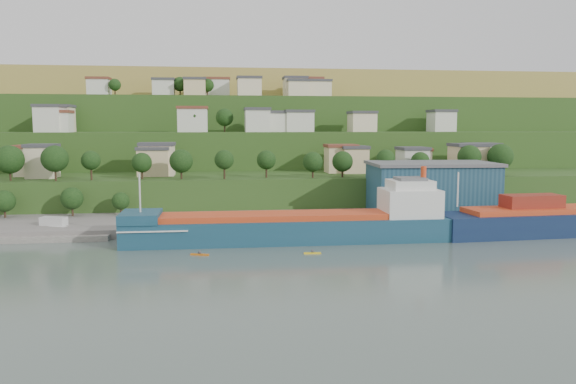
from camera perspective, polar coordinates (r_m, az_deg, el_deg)
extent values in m
plane|color=#4A5A52|center=(108.39, -0.51, -5.97)|extent=(500.00, 500.00, 0.00)
cube|color=slate|center=(138.97, 6.35, -3.21)|extent=(220.00, 26.00, 4.00)
cube|color=slate|center=(136.05, -25.44, -4.03)|extent=(40.00, 18.00, 2.40)
cube|color=#284719|center=(163.25, -2.83, -1.72)|extent=(260.00, 32.00, 20.00)
cube|color=#284719|center=(192.91, -3.52, -0.44)|extent=(280.00, 32.00, 44.00)
cube|color=#284719|center=(222.66, -4.03, 0.50)|extent=(300.00, 32.00, 70.00)
cube|color=olive|center=(296.26, -4.85, 2.01)|extent=(360.00, 120.00, 96.00)
cube|color=beige|center=(171.95, -24.28, 2.79)|extent=(9.91, 7.06, 7.80)
cube|color=brown|center=(171.76, -24.35, 4.24)|extent=(10.51, 7.66, 0.90)
cube|color=beige|center=(164.70, -23.68, 2.75)|extent=(7.26, 7.30, 8.25)
cube|color=#3F3F44|center=(164.50, -23.75, 4.34)|extent=(7.86, 7.90, 0.90)
cube|color=beige|center=(161.99, -13.47, 2.89)|extent=(8.49, 7.77, 7.25)
cube|color=#3F3F44|center=(161.79, -13.51, 4.33)|extent=(9.09, 8.37, 0.90)
cube|color=beige|center=(163.03, -13.12, 3.13)|extent=(9.31, 7.89, 8.44)
cube|color=#3F3F44|center=(162.83, -13.16, 4.78)|extent=(9.91, 8.49, 0.90)
cube|color=beige|center=(169.75, 5.38, 3.27)|extent=(8.77, 7.86, 7.63)
cube|color=brown|center=(169.56, 5.40, 4.71)|extent=(9.37, 8.46, 0.90)
cube|color=beige|center=(168.66, 6.70, 3.16)|extent=(7.54, 7.36, 7.21)
cube|color=#3F3F44|center=(168.46, 6.72, 4.54)|extent=(8.14, 7.96, 0.90)
cube|color=silver|center=(167.75, 12.51, 3.00)|extent=(7.48, 8.48, 7.01)
cube|color=#3F3F44|center=(167.56, 12.55, 4.35)|extent=(8.08, 9.08, 0.90)
cube|color=beige|center=(176.89, 12.65, 3.07)|extent=(8.52, 8.22, 6.35)
cube|color=brown|center=(176.72, 12.68, 4.24)|extent=(9.12, 8.82, 0.90)
cube|color=beige|center=(171.81, 17.83, 3.09)|extent=(9.20, 8.41, 8.03)
cube|color=#3F3F44|center=(171.62, 17.88, 4.58)|extent=(9.80, 9.01, 0.90)
cube|color=silver|center=(182.54, 19.01, 3.22)|extent=(8.80, 8.55, 7.95)
cube|color=#3F3F44|center=(182.36, 19.06, 4.61)|extent=(9.40, 9.15, 0.90)
cube|color=silver|center=(193.16, -23.04, 6.76)|extent=(7.67, 8.95, 7.78)
cube|color=#3F3F44|center=(193.26, -23.09, 8.05)|extent=(8.27, 9.55, 0.90)
cube|color=beige|center=(203.18, -22.21, 6.81)|extent=(8.53, 8.92, 8.14)
cube|color=#3F3F44|center=(203.29, -22.27, 8.09)|extent=(9.13, 9.52, 0.90)
cube|color=silver|center=(192.85, -22.53, 6.53)|extent=(9.39, 7.04, 6.04)
cube|color=brown|center=(192.90, -22.57, 7.56)|extent=(9.99, 7.64, 0.90)
cube|color=silver|center=(187.66, -9.65, 7.16)|extent=(9.49, 8.25, 7.47)
cube|color=brown|center=(187.76, -9.68, 8.44)|extent=(10.09, 8.85, 0.90)
cube|color=silver|center=(188.93, -3.14, 7.20)|extent=(8.06, 8.61, 7.17)
cube|color=#3F3F44|center=(189.01, -3.15, 8.42)|extent=(8.66, 9.21, 0.90)
cube|color=silver|center=(192.85, -1.06, 7.06)|extent=(9.01, 7.87, 6.27)
cube|color=#3F3F44|center=(192.92, -1.06, 8.12)|extent=(9.61, 8.47, 0.90)
cube|color=silver|center=(193.02, 1.13, 7.10)|extent=(9.31, 7.49, 6.56)
cube|color=#3F3F44|center=(193.09, 1.13, 8.21)|extent=(9.91, 8.09, 0.90)
cube|color=beige|center=(199.35, 7.52, 6.99)|extent=(8.51, 8.69, 6.29)
cube|color=#3F3F44|center=(199.41, 7.54, 8.02)|extent=(9.11, 9.29, 0.90)
cube|color=silver|center=(211.82, 15.31, 6.88)|extent=(7.95, 8.71, 6.98)
cube|color=#3F3F44|center=(211.89, 15.34, 7.95)|extent=(8.55, 9.31, 0.90)
cube|color=silver|center=(223.20, -18.64, 9.97)|extent=(7.75, 7.15, 6.11)
cube|color=brown|center=(223.46, -18.67, 10.87)|extent=(8.35, 7.75, 0.90)
cube|color=silver|center=(224.70, -12.50, 10.17)|extent=(8.09, 7.68, 6.41)
cube|color=#3F3F44|center=(224.97, -12.53, 11.10)|extent=(8.69, 8.28, 0.90)
cube|color=beige|center=(219.31, -9.43, 10.32)|extent=(8.00, 8.40, 6.31)
cube|color=#3F3F44|center=(219.58, -9.45, 11.26)|extent=(8.60, 9.00, 0.90)
cube|color=silver|center=(225.05, -7.24, 10.34)|extent=(9.70, 7.65, 6.95)
cube|color=brown|center=(225.34, -7.25, 11.34)|extent=(10.30, 8.25, 0.90)
cube|color=beige|center=(216.63, -3.97, 10.49)|extent=(8.85, 8.46, 6.71)
cube|color=#3F3F44|center=(216.92, -3.97, 11.49)|extent=(9.45, 9.06, 0.90)
cube|color=beige|center=(226.01, 0.73, 10.45)|extent=(8.90, 8.12, 7.58)
cube|color=#3F3F44|center=(226.34, 0.73, 11.53)|extent=(9.50, 8.72, 0.90)
cube|color=beige|center=(221.86, 0.98, 10.34)|extent=(7.97, 7.09, 6.16)
cube|color=#3F3F44|center=(222.12, 0.98, 11.25)|extent=(8.57, 7.69, 0.90)
cube|color=silver|center=(228.36, 2.20, 10.39)|extent=(9.76, 8.69, 7.46)
cube|color=brown|center=(228.68, 2.20, 11.44)|extent=(10.36, 9.29, 0.90)
cube|color=beige|center=(226.54, 3.13, 10.29)|extent=(8.99, 7.82, 6.42)
cube|color=#3F3F44|center=(226.80, 3.14, 11.21)|extent=(9.59, 8.42, 0.90)
cylinder|color=#382619|center=(159.43, -26.37, 1.65)|extent=(0.50, 0.50, 3.46)
sphere|color=black|center=(159.20, -26.44, 2.98)|extent=(7.19, 7.19, 7.19)
cylinder|color=#382619|center=(153.91, -22.55, 1.75)|extent=(0.50, 0.50, 3.82)
sphere|color=black|center=(153.67, -22.61, 3.14)|extent=(6.75, 6.75, 6.75)
cylinder|color=#382619|center=(153.38, -19.35, 1.85)|extent=(0.50, 0.50, 3.75)
sphere|color=black|center=(153.17, -19.39, 3.05)|extent=(4.90, 4.90, 4.90)
cylinder|color=#382619|center=(152.25, -14.60, 1.82)|extent=(0.50, 0.50, 2.92)
sphere|color=black|center=(152.05, -14.63, 2.91)|extent=(5.23, 5.23, 5.23)
cylinder|color=#382619|center=(150.54, -10.78, 1.89)|extent=(0.50, 0.50, 3.05)
sphere|color=black|center=(150.32, -10.80, 3.11)|extent=(6.16, 6.16, 6.16)
cylinder|color=#382619|center=(148.61, -6.48, 2.03)|extent=(0.50, 0.50, 3.70)
sphere|color=black|center=(148.38, -6.50, 3.28)|extent=(5.12, 5.12, 5.12)
cylinder|color=#382619|center=(151.79, -2.21, 2.10)|extent=(0.50, 0.50, 3.40)
sphere|color=black|center=(151.58, -2.22, 3.28)|extent=(5.18, 5.18, 5.18)
cylinder|color=#382619|center=(151.25, 2.53, 1.98)|extent=(0.50, 0.50, 2.85)
sphere|color=black|center=(151.05, 2.54, 3.08)|extent=(5.40, 5.40, 5.40)
cylinder|color=#382619|center=(153.95, 5.55, 2.02)|extent=(0.50, 0.50, 2.76)
sphere|color=black|center=(153.75, 5.56, 3.11)|extent=(5.66, 5.66, 5.66)
cylinder|color=#382619|center=(154.57, 9.85, 2.14)|extent=(0.50, 0.50, 3.63)
sphere|color=black|center=(154.35, 9.87, 3.33)|extent=(5.12, 5.12, 5.12)
cylinder|color=#382619|center=(160.16, 13.25, 2.06)|extent=(0.50, 0.50, 2.78)
sphere|color=black|center=(159.97, 13.28, 3.06)|extent=(5.19, 5.19, 5.19)
cylinder|color=#382619|center=(165.64, 17.90, 2.19)|extent=(0.50, 0.50, 3.54)
sphere|color=black|center=(165.42, 17.94, 3.43)|extent=(6.57, 6.57, 6.57)
cylinder|color=#382619|center=(168.23, 20.71, 2.14)|extent=(0.50, 0.50, 3.51)
sphere|color=black|center=(168.01, 20.76, 3.40)|extent=(7.09, 7.09, 7.09)
cylinder|color=#382619|center=(220.45, -8.18, 9.92)|extent=(0.50, 0.50, 3.23)
sphere|color=black|center=(220.65, -8.19, 10.69)|extent=(4.93, 4.93, 4.93)
cylinder|color=#382619|center=(231.25, 2.89, 9.79)|extent=(0.50, 0.50, 2.97)
sphere|color=black|center=(231.44, 2.89, 10.54)|extent=(5.73, 5.73, 5.73)
cylinder|color=#382619|center=(198.41, -3.16, 6.55)|extent=(0.50, 0.50, 2.88)
sphere|color=black|center=(198.43, -3.16, 7.37)|extent=(5.18, 5.18, 5.18)
cylinder|color=#382619|center=(191.34, -6.45, 6.57)|extent=(0.50, 0.50, 3.27)
sphere|color=black|center=(191.37, -6.47, 7.55)|extent=(5.90, 5.90, 5.90)
cylinder|color=#382619|center=(185.82, -9.43, 6.62)|extent=(0.50, 0.50, 3.86)
sphere|color=black|center=(185.85, -9.45, 7.62)|extent=(4.78, 4.78, 4.78)
cylinder|color=#382619|center=(223.94, -10.90, 9.86)|extent=(0.50, 0.50, 3.59)
sphere|color=black|center=(224.16, -10.92, 10.71)|extent=(5.55, 5.55, 5.55)
cylinder|color=#382619|center=(217.99, -17.16, 9.68)|extent=(0.50, 0.50, 2.81)
sphere|color=black|center=(218.16, -17.19, 10.37)|extent=(4.43, 4.43, 4.43)
cube|color=#153F50|center=(116.66, 0.03, -4.34)|extent=(67.41, 11.19, 6.73)
cube|color=red|center=(115.75, -0.91, -2.44)|extent=(50.08, 9.11, 1.15)
cube|color=#153F50|center=(116.01, -14.75, -2.45)|extent=(7.79, 10.65, 1.92)
cube|color=silver|center=(121.67, 12.25, -1.05)|extent=(11.63, 9.72, 5.77)
cube|color=silver|center=(121.23, 12.30, 0.75)|extent=(8.72, 7.77, 1.92)
cube|color=#595B5E|center=(121.11, 12.31, 1.34)|extent=(5.82, 5.82, 0.58)
cylinder|color=red|center=(122.01, 13.60, 1.88)|extent=(1.16, 1.16, 2.88)
cylinder|color=silver|center=(115.37, -14.82, -0.09)|extent=(0.35, 0.35, 7.69)
cube|color=silver|center=(116.01, -13.30, -3.47)|extent=(13.56, 10.99, 0.24)
cube|color=#0D183D|center=(141.33, 27.17, -3.17)|extent=(65.03, 14.32, 7.10)
cube|color=red|center=(139.54, 26.53, -1.55)|extent=(47.74, 11.43, 1.08)
cylinder|color=silver|center=(126.45, 16.87, 0.25)|extent=(0.36, 0.36, 7.53)
cube|color=maroon|center=(134.71, 23.53, -0.84)|extent=(13.18, 6.08, 2.80)
cube|color=navy|center=(147.24, 14.32, 0.32)|extent=(30.96, 19.65, 12.00)
cube|color=#595B5E|center=(146.70, 14.40, 2.80)|extent=(32.01, 20.70, 0.80)
cube|color=silver|center=(134.55, -22.71, -2.92)|extent=(6.14, 4.05, 2.65)
cube|color=silver|center=(133.11, -22.30, -3.40)|extent=(4.34, 3.01, 0.81)
cube|color=#CB6412|center=(105.78, -8.97, -6.29)|extent=(3.50, 1.64, 0.26)
sphere|color=#3F3F44|center=(105.68, -8.97, -6.06)|extent=(0.61, 0.61, 0.61)
cube|color=yellow|center=(105.77, 2.49, -6.22)|extent=(3.25, 0.77, 0.24)
sphere|color=#3F3F44|center=(105.68, 2.49, -6.01)|extent=(0.56, 0.56, 0.56)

